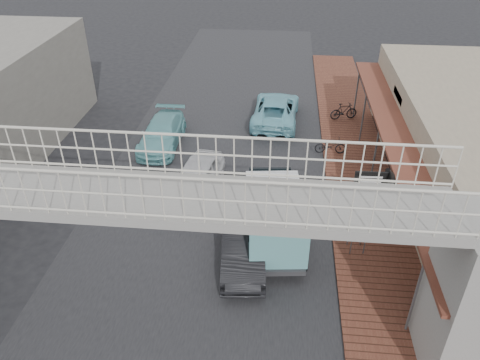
% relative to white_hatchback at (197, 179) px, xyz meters
% --- Properties ---
extents(ground, '(120.00, 120.00, 0.00)m').
position_rel_white_hatchback_xyz_m(ground, '(0.63, -3.68, -0.72)').
color(ground, black).
rests_on(ground, ground).
extents(road_strip, '(10.00, 60.00, 0.01)m').
position_rel_white_hatchback_xyz_m(road_strip, '(0.63, -3.68, -0.72)').
color(road_strip, black).
rests_on(road_strip, ground).
extents(sidewalk, '(3.00, 40.00, 0.10)m').
position_rel_white_hatchback_xyz_m(sidewalk, '(7.13, -0.68, -0.67)').
color(sidewalk, brown).
rests_on(sidewalk, ground).
extents(footbridge, '(16.40, 2.40, 6.34)m').
position_rel_white_hatchback_xyz_m(footbridge, '(0.63, -7.68, 2.46)').
color(footbridge, gray).
rests_on(footbridge, ground).
extents(white_hatchback, '(2.24, 4.41, 1.44)m').
position_rel_white_hatchback_xyz_m(white_hatchback, '(0.00, 0.00, 0.00)').
color(white_hatchback, silver).
rests_on(white_hatchback, ground).
extents(dark_sedan, '(1.87, 4.35, 1.39)m').
position_rel_white_hatchback_xyz_m(dark_sedan, '(2.36, -3.96, -0.02)').
color(dark_sedan, black).
rests_on(dark_sedan, ground).
extents(angkot_curb, '(2.65, 5.29, 1.44)m').
position_rel_white_hatchback_xyz_m(angkot_curb, '(3.13, 7.53, -0.00)').
color(angkot_curb, '#79C2D1').
rests_on(angkot_curb, ground).
extents(angkot_far, '(1.85, 4.55, 1.32)m').
position_rel_white_hatchback_xyz_m(angkot_far, '(-2.52, 4.18, -0.06)').
color(angkot_far, '#68B0B5').
rests_on(angkot_far, ground).
extents(angkot_van, '(2.49, 4.64, 2.18)m').
position_rel_white_hatchback_xyz_m(angkot_van, '(3.39, -2.95, 0.66)').
color(angkot_van, black).
rests_on(angkot_van, ground).
extents(motorcycle_near, '(1.54, 0.61, 0.80)m').
position_rel_white_hatchback_xyz_m(motorcycle_near, '(5.93, 3.98, -0.22)').
color(motorcycle_near, black).
rests_on(motorcycle_near, sidewalk).
extents(motorcycle_far, '(1.62, 0.87, 0.94)m').
position_rel_white_hatchback_xyz_m(motorcycle_far, '(6.92, 8.00, -0.15)').
color(motorcycle_far, black).
rests_on(motorcycle_far, sidewalk).
extents(street_clock, '(0.68, 0.57, 2.69)m').
position_rel_white_hatchback_xyz_m(street_clock, '(6.39, -3.16, 1.61)').
color(street_clock, '#59595B').
rests_on(street_clock, sidewalk).
extents(arrow_sign, '(1.77, 1.12, 3.04)m').
position_rel_white_hatchback_xyz_m(arrow_sign, '(7.44, -2.49, 1.84)').
color(arrow_sign, '#59595B').
rests_on(arrow_sign, sidewalk).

